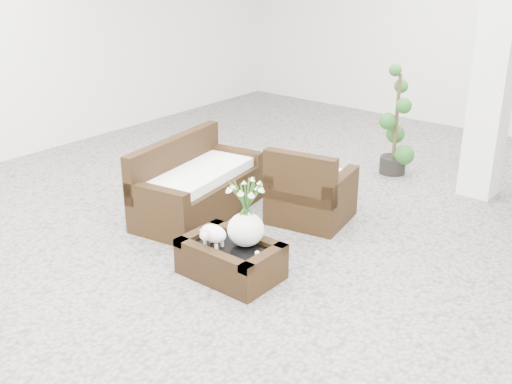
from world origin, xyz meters
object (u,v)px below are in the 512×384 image
Objects in this scene: coffee_table at (231,260)px; armchair at (312,183)px; topiary at (396,121)px; loveseat at (198,179)px.

armchair is (-0.15, 1.53, 0.28)m from coffee_table.
coffee_table is at bearing 84.97° from armchair.
armchair is at bearing -90.10° from topiary.
armchair reaches higher than coffee_table.
loveseat is 2.86m from topiary.
topiary is (-0.14, 3.47, 0.56)m from coffee_table.
armchair is 0.60× the size of topiary.
coffee_table is at bearing -133.52° from loveseat.
loveseat is at bearing 22.55° from armchair.
loveseat is at bearing 145.43° from coffee_table.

